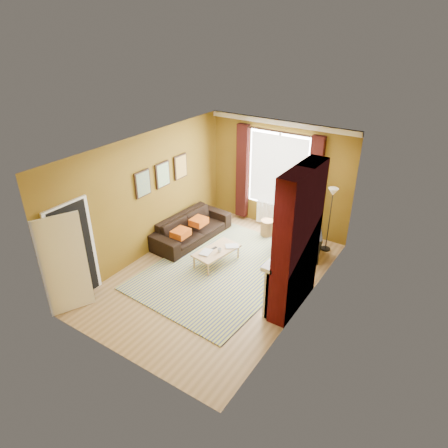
{
  "coord_description": "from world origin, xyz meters",
  "views": [
    {
      "loc": [
        3.98,
        -5.85,
        4.99
      ],
      "look_at": [
        0.0,
        0.25,
        1.15
      ],
      "focal_mm": 32.0,
      "sensor_mm": 36.0,
      "label": 1
    }
  ],
  "objects": [
    {
      "name": "tv_remote",
      "position": [
        -0.36,
        0.39,
        0.37
      ],
      "size": [
        0.08,
        0.16,
        0.02
      ],
      "rotation": [
        0.0,
        0.0,
        -0.2
      ],
      "color": "#242427",
      "rests_on": "coffee_table"
    },
    {
      "name": "book_b",
      "position": [
        -0.14,
        0.77,
        0.37
      ],
      "size": [
        0.36,
        0.35,
        0.02
      ],
      "primitive_type": "imported",
      "rotation": [
        0.0,
        0.0,
        -0.88
      ],
      "color": "#999999",
      "rests_on": "coffee_table"
    },
    {
      "name": "room_walls",
      "position": [
        0.64,
        0.28,
        1.39
      ],
      "size": [
        3.82,
        5.54,
        2.83
      ],
      "color": "brown",
      "rests_on": "ground"
    },
    {
      "name": "armchair",
      "position": [
        1.05,
        1.67,
        0.35
      ],
      "size": [
        1.36,
        1.3,
        0.7
      ],
      "primitive_type": "imported",
      "rotation": [
        0.0,
        0.0,
        3.56
      ],
      "color": "black",
      "rests_on": "ground"
    },
    {
      "name": "book_a",
      "position": [
        -0.52,
        0.14,
        0.37
      ],
      "size": [
        0.27,
        0.33,
        0.03
      ],
      "primitive_type": "imported",
      "rotation": [
        0.0,
        0.0,
        0.16
      ],
      "color": "#999999",
      "rests_on": "coffee_table"
    },
    {
      "name": "wicker_stool",
      "position": [
        0.05,
        2.16,
        0.21
      ],
      "size": [
        0.35,
        0.35,
        0.42
      ],
      "rotation": [
        0.0,
        0.0,
        0.05
      ],
      "color": "#A27546",
      "rests_on": "ground"
    },
    {
      "name": "coffee_table",
      "position": [
        -0.29,
        0.39,
        0.32
      ],
      "size": [
        0.72,
        1.16,
        0.36
      ],
      "rotation": [
        0.0,
        0.0,
        -0.17
      ],
      "color": "tan",
      "rests_on": "ground"
    },
    {
      "name": "floor_lamp",
      "position": [
        1.55,
        2.32,
        1.24
      ],
      "size": [
        0.29,
        0.29,
        1.57
      ],
      "rotation": [
        0.0,
        0.0,
        0.3
      ],
      "color": "black",
      "rests_on": "ground"
    },
    {
      "name": "mug",
      "position": [
        -0.18,
        0.35,
        0.41
      ],
      "size": [
        0.11,
        0.11,
        0.09
      ],
      "primitive_type": "imported",
      "rotation": [
        0.0,
        0.0,
        -0.16
      ],
      "color": "#999999",
      "rests_on": "coffee_table"
    },
    {
      "name": "ground",
      "position": [
        0.0,
        0.0,
        0.0
      ],
      "size": [
        5.5,
        5.5,
        0.0
      ],
      "primitive_type": "plane",
      "color": "olive",
      "rests_on": "ground"
    },
    {
      "name": "striped_rug",
      "position": [
        -0.04,
        0.26,
        0.01
      ],
      "size": [
        2.94,
        3.93,
        0.02
      ],
      "rotation": [
        0.0,
        0.0,
        -0.06
      ],
      "color": "#32408B",
      "rests_on": "ground"
    },
    {
      "name": "sofa",
      "position": [
        -1.42,
        0.96,
        0.32
      ],
      "size": [
        1.01,
        2.23,
        0.64
      ],
      "primitive_type": "imported",
      "rotation": [
        0.0,
        0.0,
        1.5
      ],
      "color": "black",
      "rests_on": "ground"
    }
  ]
}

